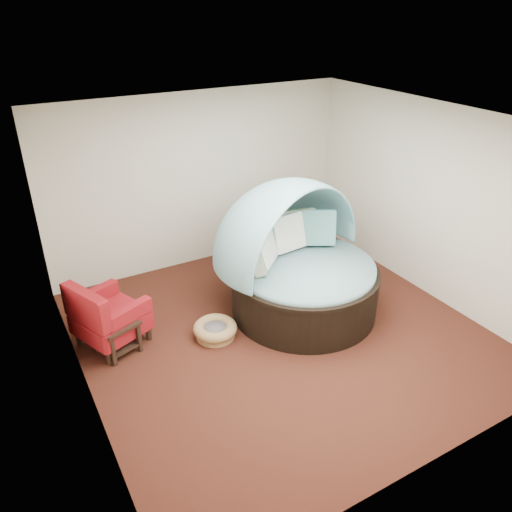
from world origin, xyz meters
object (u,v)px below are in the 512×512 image
canopy_daybed (299,253)px  pet_basket (215,330)px  side_table (117,333)px  red_armchair (107,316)px

canopy_daybed → pet_basket: 1.54m
canopy_daybed → side_table: bearing=159.0°
canopy_daybed → side_table: canopy_daybed is taller
canopy_daybed → red_armchair: 2.67m
canopy_daybed → pet_basket: canopy_daybed is taller
pet_basket → red_armchair: (-1.26, 0.53, 0.32)m
side_table → canopy_daybed: bearing=-5.7°
pet_basket → canopy_daybed: bearing=2.7°
pet_basket → red_armchair: size_ratio=0.73×
canopy_daybed → pet_basket: (-1.33, -0.06, -0.77)m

